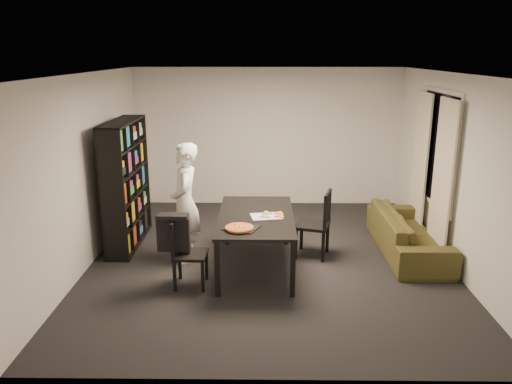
{
  "coord_description": "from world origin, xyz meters",
  "views": [
    {
      "loc": [
        -0.1,
        -6.65,
        2.87
      ],
      "look_at": [
        -0.18,
        -0.19,
        1.05
      ],
      "focal_mm": 35.0,
      "sensor_mm": 36.0,
      "label": 1
    }
  ],
  "objects_px": {
    "bookshelf": "(126,184)",
    "baking_tray": "(241,228)",
    "chair_left": "(183,248)",
    "person": "(185,203)",
    "chair_right": "(319,220)",
    "dining_table": "(256,220)",
    "sofa": "(408,233)",
    "pepperoni_pizza": "(239,228)"
  },
  "relations": [
    {
      "from": "dining_table",
      "to": "person",
      "type": "bearing_deg",
      "value": 165.36
    },
    {
      "from": "bookshelf",
      "to": "baking_tray",
      "type": "height_order",
      "value": "bookshelf"
    },
    {
      "from": "person",
      "to": "dining_table",
      "type": "bearing_deg",
      "value": 68.56
    },
    {
      "from": "chair_left",
      "to": "chair_right",
      "type": "height_order",
      "value": "chair_right"
    },
    {
      "from": "chair_right",
      "to": "baking_tray",
      "type": "height_order",
      "value": "chair_right"
    },
    {
      "from": "dining_table",
      "to": "chair_right",
      "type": "distance_m",
      "value": 0.99
    },
    {
      "from": "dining_table",
      "to": "chair_left",
      "type": "height_order",
      "value": "chair_left"
    },
    {
      "from": "bookshelf",
      "to": "baking_tray",
      "type": "bearing_deg",
      "value": -37.86
    },
    {
      "from": "baking_tray",
      "to": "sofa",
      "type": "bearing_deg",
      "value": 23.96
    },
    {
      "from": "chair_left",
      "to": "person",
      "type": "bearing_deg",
      "value": 7.6
    },
    {
      "from": "bookshelf",
      "to": "chair_left",
      "type": "height_order",
      "value": "bookshelf"
    },
    {
      "from": "dining_table",
      "to": "sofa",
      "type": "relative_size",
      "value": 0.88
    },
    {
      "from": "baking_tray",
      "to": "sofa",
      "type": "xyz_separation_m",
      "value": [
        2.41,
        1.07,
        -0.46
      ]
    },
    {
      "from": "dining_table",
      "to": "person",
      "type": "distance_m",
      "value": 1.03
    },
    {
      "from": "sofa",
      "to": "chair_right",
      "type": "bearing_deg",
      "value": 97.07
    },
    {
      "from": "dining_table",
      "to": "sofa",
      "type": "bearing_deg",
      "value": 14.13
    },
    {
      "from": "bookshelf",
      "to": "pepperoni_pizza",
      "type": "distance_m",
      "value": 2.3
    },
    {
      "from": "sofa",
      "to": "pepperoni_pizza",
      "type": "bearing_deg",
      "value": 114.93
    },
    {
      "from": "chair_left",
      "to": "baking_tray",
      "type": "xyz_separation_m",
      "value": [
        0.72,
        0.05,
        0.26
      ]
    },
    {
      "from": "person",
      "to": "sofa",
      "type": "distance_m",
      "value": 3.29
    },
    {
      "from": "bookshelf",
      "to": "person",
      "type": "relative_size",
      "value": 1.13
    },
    {
      "from": "bookshelf",
      "to": "pepperoni_pizza",
      "type": "height_order",
      "value": "bookshelf"
    },
    {
      "from": "chair_left",
      "to": "sofa",
      "type": "bearing_deg",
      "value": -68.8
    },
    {
      "from": "person",
      "to": "sofa",
      "type": "xyz_separation_m",
      "value": [
        3.23,
        0.31,
        -0.54
      ]
    },
    {
      "from": "pepperoni_pizza",
      "to": "dining_table",
      "type": "bearing_deg",
      "value": 70.95
    },
    {
      "from": "chair_right",
      "to": "pepperoni_pizza",
      "type": "bearing_deg",
      "value": -32.49
    },
    {
      "from": "dining_table",
      "to": "chair_left",
      "type": "xyz_separation_m",
      "value": [
        -0.9,
        -0.56,
        -0.19
      ]
    },
    {
      "from": "bookshelf",
      "to": "chair_right",
      "type": "distance_m",
      "value": 2.94
    },
    {
      "from": "chair_left",
      "to": "pepperoni_pizza",
      "type": "height_order",
      "value": "chair_left"
    },
    {
      "from": "pepperoni_pizza",
      "to": "baking_tray",
      "type": "bearing_deg",
      "value": 70.31
    },
    {
      "from": "chair_right",
      "to": "pepperoni_pizza",
      "type": "height_order",
      "value": "chair_right"
    },
    {
      "from": "pepperoni_pizza",
      "to": "chair_left",
      "type": "bearing_deg",
      "value": 179.48
    },
    {
      "from": "dining_table",
      "to": "pepperoni_pizza",
      "type": "height_order",
      "value": "pepperoni_pizza"
    },
    {
      "from": "dining_table",
      "to": "sofa",
      "type": "height_order",
      "value": "dining_table"
    },
    {
      "from": "dining_table",
      "to": "chair_left",
      "type": "relative_size",
      "value": 2.06
    },
    {
      "from": "bookshelf",
      "to": "baking_tray",
      "type": "relative_size",
      "value": 4.75
    },
    {
      "from": "bookshelf",
      "to": "person",
      "type": "distance_m",
      "value": 1.17
    },
    {
      "from": "dining_table",
      "to": "person",
      "type": "height_order",
      "value": "person"
    },
    {
      "from": "bookshelf",
      "to": "sofa",
      "type": "height_order",
      "value": "bookshelf"
    },
    {
      "from": "chair_left",
      "to": "baking_tray",
      "type": "bearing_deg",
      "value": -84.35
    },
    {
      "from": "dining_table",
      "to": "bookshelf",
      "type": "bearing_deg",
      "value": 155.77
    },
    {
      "from": "bookshelf",
      "to": "baking_tray",
      "type": "distance_m",
      "value": 2.28
    }
  ]
}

